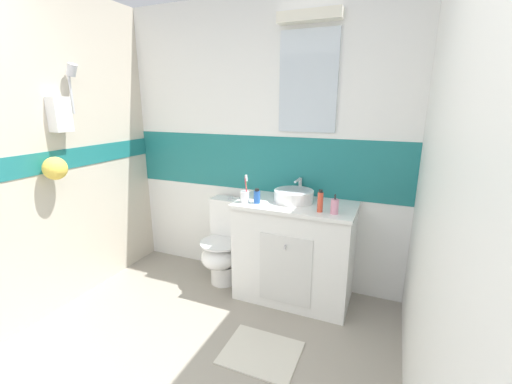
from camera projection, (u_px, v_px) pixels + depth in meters
name	position (u px, v px, depth m)	size (l,w,h in m)	color
ground_plane	(192.00, 358.00, 2.21)	(3.20, 3.48, 0.04)	gray
wall_back_tiled	(263.00, 145.00, 2.99)	(3.20, 0.20, 2.50)	white
wall_left_shower_alcove	(25.00, 157.00, 2.39)	(0.29, 3.48, 2.50)	beige
wall_right_plain	(451.00, 198.00, 1.37)	(0.10, 3.48, 2.50)	white
vanity_cabinet	(294.00, 251.00, 2.78)	(0.96, 0.53, 0.85)	white
sink_basin	(294.00, 195.00, 2.70)	(0.32, 0.37, 0.17)	white
toilet	(225.00, 244.00, 3.06)	(0.37, 0.50, 0.79)	white
toothbrush_cup	(245.00, 196.00, 2.67)	(0.07, 0.07, 0.23)	white
soap_dispenser	(335.00, 206.00, 2.40)	(0.06, 0.06, 0.15)	pink
deodorant_spray_can	(320.00, 201.00, 2.43)	(0.04, 0.04, 0.17)	#D84C33
lotion_bottle_short	(257.00, 196.00, 2.65)	(0.05, 0.05, 0.12)	#2659B2
bath_mat	(261.00, 353.00, 2.22)	(0.50, 0.41, 0.01)	beige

